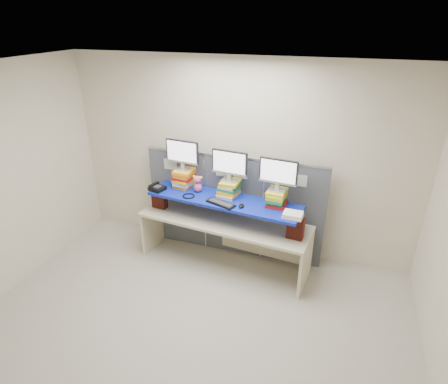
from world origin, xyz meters
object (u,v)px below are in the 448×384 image
(desk_phone, at_px, (157,188))
(monitor_right, at_px, (278,173))
(blue_board, at_px, (224,200))
(keyboard, at_px, (221,203))
(monitor_center, at_px, (230,164))
(monitor_left, at_px, (182,153))
(desk, at_px, (224,229))

(desk_phone, bearing_deg, monitor_right, 16.37)
(desk_phone, bearing_deg, blue_board, 15.52)
(monitor_right, bearing_deg, keyboard, -157.18)
(blue_board, xyz_separation_m, keyboard, (0.01, -0.16, 0.03))
(monitor_center, bearing_deg, desk_phone, -165.86)
(monitor_center, height_order, keyboard, monitor_center)
(monitor_center, xyz_separation_m, keyboard, (-0.03, -0.28, -0.44))
(monitor_center, bearing_deg, keyboard, -89.98)
(monitor_center, bearing_deg, blue_board, -102.01)
(monitor_left, distance_m, monitor_right, 1.37)
(monitor_right, distance_m, keyboard, 0.84)
(blue_board, distance_m, desk_phone, 0.98)
(desk, distance_m, keyboard, 0.50)
(desk, relative_size, monitor_center, 4.96)
(monitor_left, bearing_deg, desk_phone, -139.15)
(blue_board, height_order, desk_phone, desk_phone)
(monitor_left, relative_size, monitor_center, 1.00)
(blue_board, distance_m, keyboard, 0.16)
(blue_board, bearing_deg, keyboard, -80.96)
(monitor_left, relative_size, monitor_right, 1.00)
(desk, relative_size, desk_phone, 10.24)
(blue_board, bearing_deg, monitor_right, 9.81)
(monitor_left, relative_size, desk_phone, 2.06)
(desk, height_order, monitor_center, monitor_center)
(blue_board, distance_m, monitor_right, 0.84)
(monitor_right, xyz_separation_m, desk_phone, (-1.67, -0.07, -0.41))
(monitor_left, xyz_separation_m, keyboard, (0.67, -0.35, -0.49))
(desk, distance_m, monitor_center, 0.93)
(desk, bearing_deg, monitor_left, 170.12)
(monitor_left, height_order, monitor_right, monitor_left)
(desk, xyz_separation_m, monitor_center, (0.04, 0.12, 0.92))
(desk, distance_m, desk_phone, 1.10)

